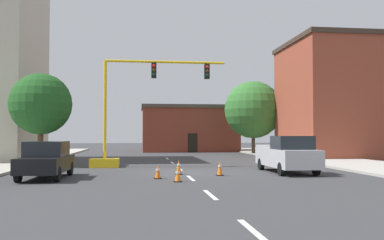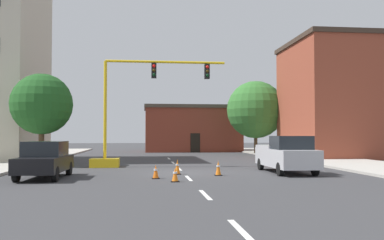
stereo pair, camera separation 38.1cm
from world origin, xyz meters
name	(u,v)px [view 1 (the left image)]	position (x,y,z in m)	size (l,w,h in m)	color
ground_plane	(184,173)	(0.00, 0.00, 0.00)	(160.00, 160.00, 0.00)	#38383A
sidewalk_right	(331,161)	(12.17, 8.00, 0.07)	(6.00, 56.00, 0.14)	#B2ADA3
lane_stripe_seg_0	(253,231)	(0.00, -14.00, 0.00)	(0.16, 2.40, 0.01)	silver
lane_stripe_seg_1	(210,195)	(0.00, -8.50, 0.00)	(0.16, 2.40, 0.01)	silver
lane_stripe_seg_2	(191,178)	(0.00, -3.00, 0.00)	(0.16, 2.40, 0.01)	silver
lane_stripe_seg_3	(180,169)	(0.00, 2.50, 0.00)	(0.16, 2.40, 0.01)	silver
lane_stripe_seg_4	(172,163)	(0.00, 8.00, 0.00)	(0.16, 2.40, 0.01)	silver
lane_stripe_seg_5	(167,158)	(0.00, 13.50, 0.00)	(0.16, 2.40, 0.01)	silver
building_brick_center	(189,129)	(3.71, 28.98, 2.79)	(11.67, 7.52, 5.56)	brown
building_row_right	(362,99)	(17.89, 13.54, 5.28)	(13.83, 9.85, 10.54)	brown
traffic_signal_gantry	(122,132)	(-3.49, 4.29, 2.21)	(8.58, 1.20, 6.83)	yellow
tree_left_near	(41,104)	(-8.83, 5.88, 4.06)	(4.03, 4.03, 6.09)	#4C3823
tree_right_far	(253,110)	(9.46, 20.28, 4.66)	(6.00, 6.00, 7.66)	brown
pickup_truck_silver	(287,155)	(5.54, -0.71, 0.97)	(2.06, 5.42, 1.99)	#BCBCC1
sedan_black_near_left	(46,160)	(-6.74, -2.27, 0.89)	(1.94, 4.53, 1.74)	black
traffic_cone_roadside_a	(178,175)	(-0.74, -4.45, 0.31)	(0.36, 0.36, 0.63)	black
traffic_cone_roadside_b	(179,167)	(-0.38, -1.04, 0.39)	(0.36, 0.36, 0.78)	black
traffic_cone_roadside_c	(158,172)	(-1.55, -3.03, 0.32)	(0.36, 0.36, 0.65)	black
traffic_cone_roadside_d	(220,168)	(1.62, -1.88, 0.37)	(0.36, 0.36, 0.75)	black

